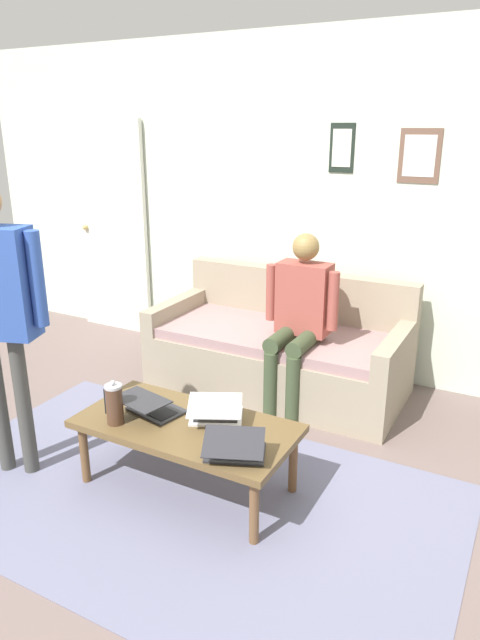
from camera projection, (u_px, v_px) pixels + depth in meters
name	position (u px, v px, depth m)	size (l,w,h in m)	color
ground_plane	(166.00, 494.00, 3.25)	(7.68, 7.68, 0.00)	#6F5D59
area_rug	(179.00, 494.00, 3.24)	(3.07, 1.80, 0.01)	slate
back_wall	(316.00, 208.00, 4.64)	(7.04, 0.11, 2.70)	silver
interior_door	(112.00, 229.00, 5.61)	(0.82, 0.09, 2.05)	silver
couch	(280.00, 351.00, 4.50)	(1.95, 0.92, 0.88)	gray
coffee_table	(186.00, 430.00, 3.20)	(1.23, 0.62, 0.41)	brown
laptop_left	(151.00, 406.00, 3.28)	(0.37, 0.38, 0.12)	#28282D
laptop_center	(235.00, 449.00, 2.86)	(0.38, 0.36, 0.15)	#28282D
laptop_right	(216.00, 413.00, 3.21)	(0.40, 0.41, 0.15)	silver
french_press	(114.00, 404.00, 3.15)	(0.12, 0.10, 0.26)	#4C3323
person_seated	(299.00, 312.00, 4.06)	(0.55, 0.51, 1.28)	#3B482D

